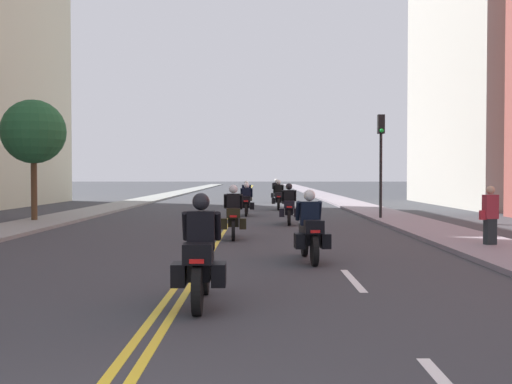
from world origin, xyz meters
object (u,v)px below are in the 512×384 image
motorcycle_1 (310,232)px  motorcycle_5 (278,198)px  motorcycle_4 (246,202)px  motorcycle_0 (201,260)px  street_tree_0 (34,132)px  motorcycle_7 (276,193)px  pedestrian_0 (490,217)px  traffic_light_near (381,147)px  motorcycle_6 (246,195)px  motorcycle_2 (233,217)px  motorcycle_3 (289,208)px

motorcycle_1 → motorcycle_5: (-0.07, 20.24, 0.01)m
motorcycle_4 → motorcycle_5: 5.10m
motorcycle_0 → street_tree_0: size_ratio=0.44×
motorcycle_1 → motorcycle_7: motorcycle_7 is taller
pedestrian_0 → motorcycle_7: bearing=-94.8°
motorcycle_4 → traffic_light_near: (5.74, -3.02, 2.44)m
motorcycle_4 → motorcycle_6: motorcycle_6 is taller
motorcycle_5 → motorcycle_2: bearing=-95.9°
motorcycle_0 → motorcycle_7: (2.06, 34.50, 0.00)m
motorcycle_5 → pedestrian_0: motorcycle_5 is taller
traffic_light_near → motorcycle_4: bearing=152.2°
motorcycle_7 → motorcycle_3: bearing=-89.2°
motorcycle_7 → pedestrian_0: bearing=-79.2°
traffic_light_near → pedestrian_0: (0.84, -10.06, -2.24)m
motorcycle_1 → street_tree_0: street_tree_0 is taller
street_tree_0 → motorcycle_6: bearing=59.3°
motorcycle_0 → motorcycle_7: bearing=85.3°
motorcycle_4 → motorcycle_5: (1.67, 4.82, 0.02)m
motorcycle_5 → pedestrian_0: (4.92, -17.90, 0.18)m
motorcycle_1 → traffic_light_near: (4.01, 12.39, 2.43)m
motorcycle_6 → motorcycle_0: bearing=-86.7°
motorcycle_1 → motorcycle_4: motorcycle_1 is taller
motorcycle_1 → pedestrian_0: pedestrian_0 is taller
traffic_light_near → street_tree_0: (-14.20, -1.32, 0.56)m
pedestrian_0 → motorcycle_2: bearing=-35.3°
motorcycle_5 → street_tree_0: street_tree_0 is taller
motorcycle_0 → pedestrian_0: (6.84, 6.94, 0.18)m
motorcycle_2 → traffic_light_near: bearing=49.3°
motorcycle_6 → pedestrian_0: bearing=-69.9°
motorcycle_5 → traffic_light_near: size_ratio=0.49×
motorcycle_1 → traffic_light_near: size_ratio=0.51×
motorcycle_6 → pedestrian_0: (6.80, -22.60, 0.20)m
pedestrian_0 → motorcycle_1: bearing=11.1°
motorcycle_6 → motorcycle_3: bearing=-78.9°
traffic_light_near → pedestrian_0: 10.34m
motorcycle_2 → motorcycle_5: (1.84, 15.35, 0.00)m
traffic_light_near → motorcycle_7: bearing=102.7°
motorcycle_1 → motorcycle_7: size_ratio=1.01×
motorcycle_7 → traffic_light_near: traffic_light_near is taller
motorcycle_0 → motorcycle_4: motorcycle_0 is taller
motorcycle_4 → traffic_light_near: bearing=-27.3°
motorcycle_6 → traffic_light_near: size_ratio=0.47×
motorcycle_4 → street_tree_0: 9.96m
motorcycle_1 → motorcycle_5: motorcycle_5 is taller
motorcycle_2 → traffic_light_near: 9.85m
motorcycle_5 → motorcycle_7: 9.66m
pedestrian_0 → street_tree_0: (-15.04, 8.74, 2.80)m
motorcycle_6 → pedestrian_0: pedestrian_0 is taller
street_tree_0 → motorcycle_1: bearing=-47.4°
motorcycle_5 → pedestrian_0: size_ratio=1.33×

